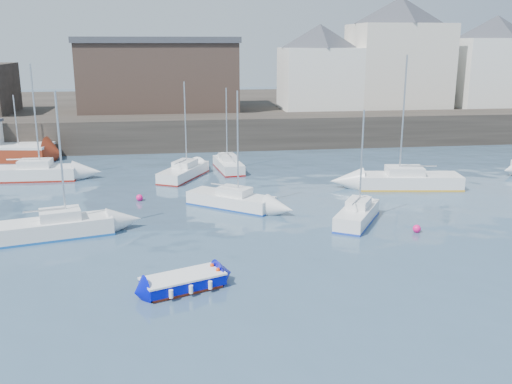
{
  "coord_description": "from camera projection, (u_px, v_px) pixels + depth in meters",
  "views": [
    {
      "loc": [
        -4.42,
        -19.54,
        9.9
      ],
      "look_at": [
        0.0,
        12.0,
        1.5
      ],
      "focal_mm": 40.0,
      "sensor_mm": 36.0,
      "label": 1
    }
  ],
  "objects": [
    {
      "name": "sailboat_e",
      "position": [
        32.0,
        173.0,
        42.14
      ],
      "size": [
        6.6,
        2.29,
        8.41
      ],
      "color": "white",
      "rests_on": "ground"
    },
    {
      "name": "sailboat_c",
      "position": [
        357.0,
        214.0,
        32.13
      ],
      "size": [
        3.82,
        4.9,
        6.32
      ],
      "color": "white",
      "rests_on": "ground"
    },
    {
      "name": "bldg_east_a",
      "position": [
        398.0,
        52.0,
        62.49
      ],
      "size": [
        13.36,
        13.36,
        11.8
      ],
      "color": "beige",
      "rests_on": "land_strip"
    },
    {
      "name": "blue_dinghy",
      "position": [
        183.0,
        282.0,
        23.42
      ],
      "size": [
        3.66,
        2.6,
        0.64
      ],
      "color": "maroon",
      "rests_on": "ground"
    },
    {
      "name": "sailboat_d",
      "position": [
        408.0,
        180.0,
        39.77
      ],
      "size": [
        7.37,
        3.25,
        9.08
      ],
      "color": "white",
      "rests_on": "ground"
    },
    {
      "name": "bldg_east_b",
      "position": [
        493.0,
        61.0,
        63.72
      ],
      "size": [
        11.88,
        11.88,
        9.95
      ],
      "color": "white",
      "rests_on": "land_strip"
    },
    {
      "name": "land_strip",
      "position": [
        211.0,
        111.0,
        72.22
      ],
      "size": [
        90.0,
        32.0,
        2.8
      ],
      "primitive_type": "cube",
      "color": "#28231E",
      "rests_on": "ground"
    },
    {
      "name": "bldg_east_d",
      "position": [
        319.0,
        66.0,
        61.17
      ],
      "size": [
        11.14,
        11.14,
        8.95
      ],
      "color": "white",
      "rests_on": "land_strip"
    },
    {
      "name": "sailboat_h",
      "position": [
        184.0,
        172.0,
        42.79
      ],
      "size": [
        4.09,
        5.72,
        7.1
      ],
      "color": "white",
      "rests_on": "ground"
    },
    {
      "name": "sailboat_a",
      "position": [
        56.0,
        227.0,
        29.75
      ],
      "size": [
        6.1,
        3.28,
        7.57
      ],
      "color": "white",
      "rests_on": "ground"
    },
    {
      "name": "sailboat_b",
      "position": [
        231.0,
        200.0,
        35.16
      ],
      "size": [
        5.48,
        4.81,
        7.15
      ],
      "color": "white",
      "rests_on": "ground"
    },
    {
      "name": "buoy_mid",
      "position": [
        417.0,
        232.0,
        30.61
      ],
      "size": [
        0.44,
        0.44,
        0.44
      ],
      "primitive_type": "sphere",
      "color": "#FE1573",
      "rests_on": "ground"
    },
    {
      "name": "warehouse",
      "position": [
        160.0,
        74.0,
        60.51
      ],
      "size": [
        16.4,
        10.4,
        7.6
      ],
      "color": "#3D2D26",
      "rests_on": "land_strip"
    },
    {
      "name": "sailboat_f",
      "position": [
        228.0,
        165.0,
        45.32
      ],
      "size": [
        2.19,
        5.12,
        6.45
      ],
      "color": "white",
      "rests_on": "ground"
    },
    {
      "name": "water",
      "position": [
        299.0,
        309.0,
        21.83
      ],
      "size": [
        220.0,
        220.0,
        0.0
      ],
      "primitive_type": "plane",
      "color": "#2D4760",
      "rests_on": "ground"
    },
    {
      "name": "buoy_near",
      "position": [
        209.0,
        288.0,
        23.71
      ],
      "size": [
        0.43,
        0.43,
        0.43
      ],
      "primitive_type": "sphere",
      "color": "#FE1573",
      "rests_on": "ground"
    },
    {
      "name": "quay_wall",
      "position": [
        223.0,
        132.0,
        54.96
      ],
      "size": [
        90.0,
        5.0,
        3.0
      ],
      "primitive_type": "cube",
      "color": "#28231E",
      "rests_on": "ground"
    },
    {
      "name": "buoy_far",
      "position": [
        140.0,
        201.0,
        36.7
      ],
      "size": [
        0.43,
        0.43,
        0.43
      ],
      "primitive_type": "sphere",
      "color": "#FE1573",
      "rests_on": "ground"
    }
  ]
}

